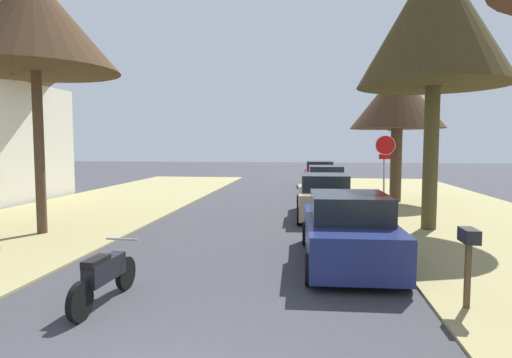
# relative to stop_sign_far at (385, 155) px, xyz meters

# --- Properties ---
(stop_sign_far) EXTENTS (0.81, 0.39, 2.96)m
(stop_sign_far) POSITION_rel_stop_sign_far_xyz_m (0.00, 0.00, 0.00)
(stop_sign_far) COLOR #9EA0A5
(stop_sign_far) RESTS_ON grass_verge_right
(street_tree_right_mid_a) EXTENTS (4.49, 4.49, 8.30)m
(street_tree_right_mid_a) POSITION_rel_stop_sign_far_xyz_m (0.58, -4.51, 4.13)
(street_tree_right_mid_a) COLOR #4A4224
(street_tree_right_mid_a) RESTS_ON grass_verge_right
(street_tree_right_mid_b) EXTENTS (4.16, 4.16, 5.96)m
(street_tree_right_mid_b) POSITION_rel_stop_sign_far_xyz_m (0.82, 1.89, 2.44)
(street_tree_right_mid_b) COLOR brown
(street_tree_right_mid_b) RESTS_ON grass_verge_right
(street_tree_left_mid_a) EXTENTS (4.66, 4.66, 7.40)m
(street_tree_left_mid_a) POSITION_rel_stop_sign_far_xyz_m (-10.83, -6.54, 3.87)
(street_tree_left_mid_a) COLOR #503B26
(street_tree_left_mid_a) RESTS_ON grass_verge_left
(parked_sedan_navy) EXTENTS (2.05, 4.45, 1.57)m
(parked_sedan_navy) POSITION_rel_stop_sign_far_xyz_m (-2.22, -8.53, -1.46)
(parked_sedan_navy) COLOR navy
(parked_sedan_navy) RESTS_ON ground
(parked_sedan_tan) EXTENTS (2.05, 4.45, 1.57)m
(parked_sedan_tan) POSITION_rel_stop_sign_far_xyz_m (-2.54, -2.47, -1.46)
(parked_sedan_tan) COLOR tan
(parked_sedan_tan) RESTS_ON ground
(parked_sedan_silver) EXTENTS (2.05, 4.45, 1.57)m
(parked_sedan_silver) POSITION_rel_stop_sign_far_xyz_m (-2.26, 3.63, -1.46)
(parked_sedan_silver) COLOR #BCBCC1
(parked_sedan_silver) RESTS_ON ground
(parked_sedan_red) EXTENTS (2.05, 4.45, 1.57)m
(parked_sedan_red) POSITION_rel_stop_sign_far_xyz_m (-2.43, 9.60, -1.46)
(parked_sedan_red) COLOR red
(parked_sedan_red) RESTS_ON ground
(parked_motorcycle) EXTENTS (0.60, 2.05, 0.97)m
(parked_motorcycle) POSITION_rel_stop_sign_far_xyz_m (-6.43, -11.54, -1.70)
(parked_motorcycle) COLOR black
(parked_motorcycle) RESTS_ON ground
(curbside_mailbox) EXTENTS (0.22, 0.44, 1.27)m
(curbside_mailbox) POSITION_rel_stop_sign_far_xyz_m (-0.58, -11.11, -1.13)
(curbside_mailbox) COLOR brown
(curbside_mailbox) RESTS_ON grass_verge_right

